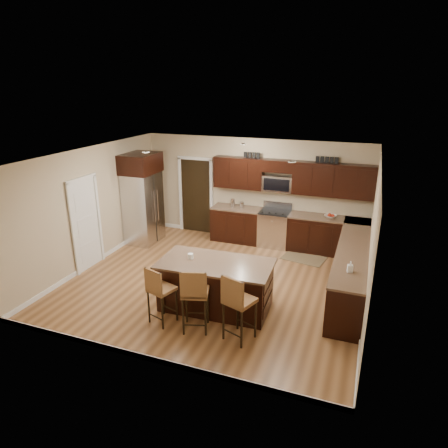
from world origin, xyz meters
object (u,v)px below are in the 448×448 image
at_px(island, 216,286).
at_px(stool_mid, 195,293).
at_px(range, 274,228).
at_px(stool_right, 237,301).
at_px(refrigerator, 143,198).
at_px(stool_left, 159,289).

distance_m(island, stool_mid, 0.90).
relative_size(range, stool_right, 0.95).
bearing_deg(range, refrigerator, -164.41).
relative_size(island, stool_right, 1.81).
bearing_deg(stool_mid, stool_left, 162.36).
distance_m(range, stool_right, 4.25).
height_order(range, refrigerator, refrigerator).
distance_m(stool_right, refrigerator, 4.98).
distance_m(stool_left, refrigerator, 4.05).
relative_size(island, stool_left, 1.99).
height_order(island, refrigerator, refrigerator).
height_order(range, stool_left, range).
relative_size(stool_left, stool_right, 0.91).
height_order(stool_left, stool_right, stool_right).
xyz_separation_m(stool_left, stool_mid, (0.68, -0.01, 0.06)).
relative_size(stool_left, stool_mid, 0.92).
bearing_deg(island, stool_mid, -95.21).
height_order(island, stool_mid, stool_mid).
distance_m(range, island, 3.39).
height_order(stool_left, refrigerator, refrigerator).
height_order(stool_mid, refrigerator, refrigerator).
height_order(stool_left, stool_mid, stool_mid).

